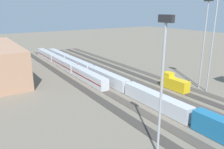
{
  "coord_description": "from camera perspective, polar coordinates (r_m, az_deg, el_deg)",
  "views": [
    {
      "loc": [
        -67.64,
        44.55,
        25.1
      ],
      "look_at": [
        -2.96,
        2.29,
        2.5
      ],
      "focal_mm": 35.55,
      "sensor_mm": 36.0,
      "label": 1
    }
  ],
  "objects": [
    {
      "name": "track_bed_0",
      "position": [
        93.53,
        7.9,
        0.62
      ],
      "size": [
        140.0,
        2.8,
        0.12
      ],
      "primitive_type": "cube",
      "color": "#4C443D",
      "rests_on": "ground_plane"
    },
    {
      "name": "track_bed_1",
      "position": [
        90.43,
        5.5,
        0.15
      ],
      "size": [
        140.0,
        2.8,
        0.12
      ],
      "primitive_type": "cube",
      "color": "#3D3833",
      "rests_on": "ground_plane"
    },
    {
      "name": "light_mast_0",
      "position": [
        73.48,
        24.83,
        11.07
      ],
      "size": [
        2.8,
        0.7,
        32.63
      ],
      "color": "#9EA0A5",
      "rests_on": "ground_plane"
    },
    {
      "name": "track_bed_3",
      "position": [
        84.77,
        0.2,
        -0.87
      ],
      "size": [
        140.0,
        2.8,
        0.12
      ],
      "primitive_type": "cube",
      "color": "#3D3833",
      "rests_on": "ground_plane"
    },
    {
      "name": "track_bed_2",
      "position": [
        87.5,
        2.94,
        -0.34
      ],
      "size": [
        140.0,
        2.8,
        0.12
      ],
      "primitive_type": "cube",
      "color": "#4C443D",
      "rests_on": "ground_plane"
    },
    {
      "name": "track_bed_5",
      "position": [
        79.97,
        -5.8,
        -2.03
      ],
      "size": [
        140.0,
        2.8,
        0.12
      ],
      "primitive_type": "cube",
      "color": "#4C443D",
      "rests_on": "ground_plane"
    },
    {
      "name": "track_bed_4",
      "position": [
        82.25,
        -2.71,
        -1.44
      ],
      "size": [
        140.0,
        2.8,
        0.12
      ],
      "primitive_type": "cube",
      "color": "#4C443D",
      "rests_on": "ground_plane"
    },
    {
      "name": "track_bed_6",
      "position": [
        77.94,
        -9.06,
        -2.64
      ],
      "size": [
        140.0,
        2.8,
        0.12
      ],
      "primitive_type": "cube",
      "color": "#3D3833",
      "rests_on": "ground_plane"
    },
    {
      "name": "train_on_track_5",
      "position": [
        101.38,
        -12.35,
        2.75
      ],
      "size": [
        71.4,
        3.06,
        3.8
      ],
      "color": "silver",
      "rests_on": "ground_plane"
    },
    {
      "name": "train_on_track_4",
      "position": [
        79.58,
        -1.8,
        -0.52
      ],
      "size": [
        114.8,
        3.0,
        4.4
      ],
      "color": "#1E6B9E",
      "rests_on": "ground_plane"
    },
    {
      "name": "light_mast_2",
      "position": [
        76.11,
        22.78,
        9.86
      ],
      "size": [
        2.8,
        0.7,
        28.78
      ],
      "color": "#9EA0A5",
      "rests_on": "ground_plane"
    },
    {
      "name": "light_mast_1",
      "position": [
        36.77,
        12.93,
        1.24
      ],
      "size": [
        2.8,
        0.7,
        24.42
      ],
      "color": "#9EA0A5",
      "rests_on": "ground_plane"
    },
    {
      "name": "train_on_track_1",
      "position": [
        75.2,
        15.66,
        -2.09
      ],
      "size": [
        10.0,
        3.0,
        5.0
      ],
      "color": "gold",
      "rests_on": "ground_plane"
    },
    {
      "name": "ground_plane",
      "position": [
        84.79,
        0.2,
        -0.91
      ],
      "size": [
        400.0,
        400.0,
        0.0
      ],
      "primitive_type": "plane",
      "color": "#756B5B"
    }
  ]
}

